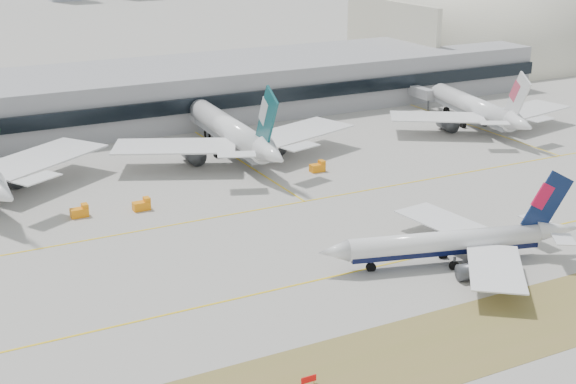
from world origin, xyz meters
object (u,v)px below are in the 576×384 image
taxiing_airliner (454,243)px  widebody_china_air (476,109)px  hangar (482,67)px  terminal (113,98)px  widebody_cathay (232,133)px

taxiing_airliner → widebody_china_air: (65.26, 72.12, 1.48)m
taxiing_airliner → widebody_china_air: widebody_china_air is taller
taxiing_airliner → hangar: bearing=-116.7°
taxiing_airliner → terminal: bearing=-63.5°
taxiing_airliner → widebody_china_air: bearing=-117.1°
widebody_china_air → terminal: size_ratio=0.20×
taxiing_airliner → terminal: (-25.12, 124.72, 3.62)m
widebody_china_air → hangar: bearing=-31.3°
taxiing_airliner → widebody_cathay: widebody_cathay is taller
taxiing_airliner → hangar: 194.32m
widebody_china_air → hangar: hangar is taller
widebody_china_air → taxiing_airliner: bearing=148.0°
taxiing_airliner → terminal: taxiing_airliner is taller
widebody_china_air → widebody_cathay: bearing=95.8°
widebody_china_air → terminal: 104.60m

